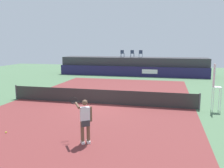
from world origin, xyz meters
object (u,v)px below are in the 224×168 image
(umpire_chair, at_px, (215,84))
(net_post_near, at_px, (16,92))
(spectator_chair_far_left, at_px, (122,53))
(spectator_chair_left, at_px, (132,53))
(net_post_far, at_px, (200,101))
(tennis_ball, at_px, (6,132))
(spectator_chair_center, at_px, (141,53))
(tennis_player, at_px, (85,120))

(umpire_chair, height_order, net_post_near, umpire_chair)
(spectator_chair_far_left, height_order, umpire_chair, spectator_chair_far_left)
(spectator_chair_left, xyz_separation_m, net_post_far, (6.35, -15.48, -2.19))
(spectator_chair_left, bearing_deg, tennis_ball, -96.52)
(spectator_chair_center, xyz_separation_m, tennis_player, (0.24, -21.43, -1.73))
(tennis_player, bearing_deg, spectator_chair_left, 93.48)
(umpire_chair, height_order, tennis_ball, umpire_chair)
(umpire_chair, distance_m, tennis_player, 8.51)
(spectator_chair_center, height_order, tennis_player, spectator_chair_center)
(spectator_chair_center, relative_size, net_post_far, 0.89)
(net_post_far, bearing_deg, spectator_chair_far_left, 116.57)
(net_post_near, height_order, net_post_far, same)
(spectator_chair_far_left, bearing_deg, net_post_near, -107.79)
(net_post_near, relative_size, net_post_far, 1.00)
(net_post_far, bearing_deg, tennis_ball, -145.86)
(spectator_chair_left, xyz_separation_m, spectator_chair_center, (1.08, -0.23, 0.00))
(spectator_chair_center, height_order, net_post_far, spectator_chair_center)
(spectator_chair_center, distance_m, tennis_player, 21.50)
(tennis_ball, bearing_deg, umpire_chair, 31.84)
(spectator_chair_center, relative_size, tennis_player, 0.50)
(net_post_far, distance_m, tennis_ball, 10.65)
(spectator_chair_far_left, xyz_separation_m, net_post_near, (-4.85, -15.10, -2.19))
(spectator_chair_far_left, distance_m, spectator_chair_center, 2.29)
(spectator_chair_center, bearing_deg, net_post_far, -70.94)
(spectator_chair_left, distance_m, tennis_player, 21.77)
(spectator_chair_left, distance_m, net_post_far, 16.88)
(net_post_far, bearing_deg, umpire_chair, -0.42)
(spectator_chair_far_left, bearing_deg, spectator_chair_center, 3.85)
(umpire_chair, distance_m, tennis_ball, 11.42)
(spectator_chair_center, height_order, umpire_chair, spectator_chair_center)
(spectator_chair_center, distance_m, net_post_near, 16.98)
(spectator_chair_left, relative_size, spectator_chair_center, 1.00)
(umpire_chair, distance_m, net_post_far, 1.35)
(net_post_near, bearing_deg, net_post_far, 0.00)
(umpire_chair, relative_size, net_post_near, 2.76)
(spectator_chair_left, distance_m, net_post_near, 16.77)
(spectator_chair_far_left, distance_m, tennis_player, 21.50)
(umpire_chair, bearing_deg, tennis_ball, -148.16)
(spectator_chair_center, bearing_deg, spectator_chair_left, 168.21)
(net_post_near, relative_size, tennis_ball, 14.71)
(net_post_near, bearing_deg, spectator_chair_center, 64.95)
(tennis_ball, bearing_deg, net_post_near, 121.02)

